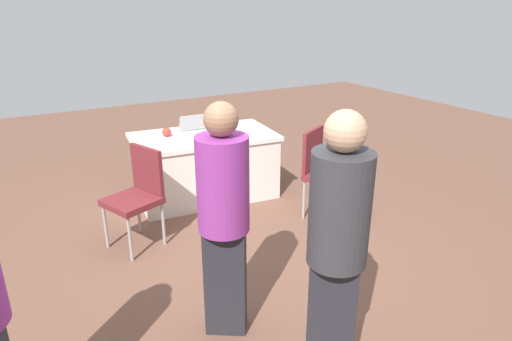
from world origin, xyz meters
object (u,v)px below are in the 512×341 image
table_foreground (205,165)px  yarn_ball (167,132)px  chair_near_front (323,168)px  chair_tucked_right (138,192)px  person_attendee_browsing (337,242)px  laptop_silver (196,130)px  scissors_red (229,130)px  person_attendee_standing (224,213)px

table_foreground → yarn_ball: bearing=-19.7°
chair_near_front → chair_tucked_right: bearing=-39.0°
table_foreground → person_attendee_browsing: size_ratio=1.01×
person_attendee_browsing → laptop_silver: (-0.39, -3.03, -0.15)m
scissors_red → chair_near_front: bearing=5.7°
laptop_silver → yarn_ball: bearing=-7.1°
chair_tucked_right → person_attendee_browsing: 2.30m
chair_tucked_right → person_attendee_browsing: person_attendee_browsing is taller
person_attendee_browsing → scissors_red: (-0.79, -2.97, -0.19)m
scissors_red → yarn_ball: bearing=-119.5°
chair_near_front → laptop_silver: laptop_silver is taller
table_foreground → person_attendee_browsing: person_attendee_browsing is taller
laptop_silver → table_foreground: bearing=128.6°
chair_near_front → yarn_ball: bearing=-72.6°
person_attendee_standing → person_attendee_browsing: size_ratio=0.97×
person_attendee_standing → person_attendee_browsing: bearing=-29.7°
chair_tucked_right → table_foreground: bearing=-74.2°
chair_tucked_right → laptop_silver: size_ratio=2.89×
person_attendee_browsing → person_attendee_standing: bearing=-19.6°
chair_near_front → scissors_red: (0.55, -1.13, 0.22)m
table_foreground → person_attendee_standing: (0.82, 2.24, 0.54)m
laptop_silver → person_attendee_browsing: bearing=85.1°
chair_tucked_right → laptop_silver: laptop_silver is taller
laptop_silver → person_attendee_standing: bearing=74.4°
table_foreground → chair_near_front: bearing=128.6°
chair_tucked_right → person_attendee_standing: size_ratio=0.57×
chair_tucked_right → scissors_red: bearing=-81.1°
chair_tucked_right → person_attendee_browsing: (-0.55, 2.19, 0.41)m
chair_near_front → laptop_silver: size_ratio=2.90×
yarn_ball → scissors_red: 0.74m
table_foreground → laptop_silver: 0.43m
chair_near_front → person_attendee_browsing: (1.34, 1.84, 0.41)m
chair_near_front → person_attendee_standing: size_ratio=0.58×
table_foreground → person_attendee_standing: bearing=69.9°
scissors_red → laptop_silver: bearing=-119.2°
person_attendee_browsing → chair_tucked_right: bearing=-33.1°
table_foreground → chair_near_front: size_ratio=1.80×
chair_tucked_right → yarn_ball: bearing=-55.4°
person_attendee_browsing → laptop_silver: size_ratio=5.18×
laptop_silver → scissors_red: size_ratio=1.83×
person_attendee_standing → yarn_ball: 2.42m
table_foreground → laptop_silver: bearing=-53.9°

